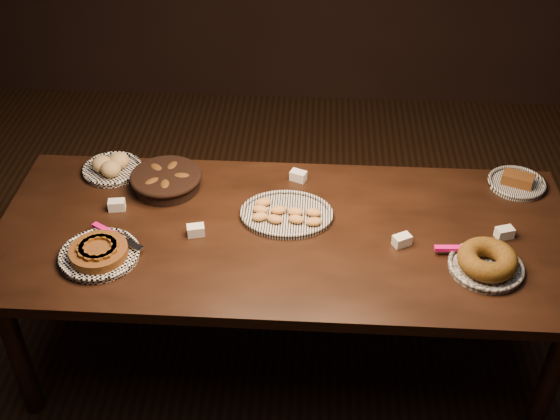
# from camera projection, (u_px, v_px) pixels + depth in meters

# --- Properties ---
(ground) EXTENTS (5.00, 5.00, 0.00)m
(ground) POSITION_uv_depth(u_px,v_px,m) (284.00, 351.00, 3.35)
(ground) COLOR black
(ground) RESTS_ON ground
(buffet_table) EXTENTS (2.40, 1.00, 0.75)m
(buffet_table) POSITION_uv_depth(u_px,v_px,m) (285.00, 244.00, 2.94)
(buffet_table) COLOR black
(buffet_table) RESTS_ON ground
(apple_tart_plate) EXTENTS (0.33, 0.34, 0.06)m
(apple_tart_plate) POSITION_uv_depth(u_px,v_px,m) (99.00, 253.00, 2.75)
(apple_tart_plate) COLOR white
(apple_tart_plate) RESTS_ON buffet_table
(madeleine_platter) EXTENTS (0.39, 0.32, 0.04)m
(madeleine_platter) POSITION_uv_depth(u_px,v_px,m) (286.00, 214.00, 2.96)
(madeleine_platter) COLOR black
(madeleine_platter) RESTS_ON buffet_table
(bundt_cake_plate) EXTENTS (0.34, 0.29, 0.09)m
(bundt_cake_plate) POSITION_uv_depth(u_px,v_px,m) (487.00, 262.00, 2.69)
(bundt_cake_plate) COLOR black
(bundt_cake_plate) RESTS_ON buffet_table
(croissant_basket) EXTENTS (0.32, 0.32, 0.08)m
(croissant_basket) POSITION_uv_depth(u_px,v_px,m) (166.00, 179.00, 3.11)
(croissant_basket) COLOR black
(croissant_basket) RESTS_ON buffet_table
(bread_roll_plate) EXTENTS (0.27, 0.27, 0.09)m
(bread_roll_plate) POSITION_uv_depth(u_px,v_px,m) (112.00, 167.00, 3.21)
(bread_roll_plate) COLOR white
(bread_roll_plate) RESTS_ON buffet_table
(loaf_plate) EXTENTS (0.26, 0.26, 0.06)m
(loaf_plate) POSITION_uv_depth(u_px,v_px,m) (517.00, 182.00, 3.13)
(loaf_plate) COLOR black
(loaf_plate) RESTS_ON buffet_table
(tent_cards) EXTENTS (1.70, 0.49, 0.04)m
(tent_cards) POSITION_uv_depth(u_px,v_px,m) (301.00, 216.00, 2.94)
(tent_cards) COLOR white
(tent_cards) RESTS_ON buffet_table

